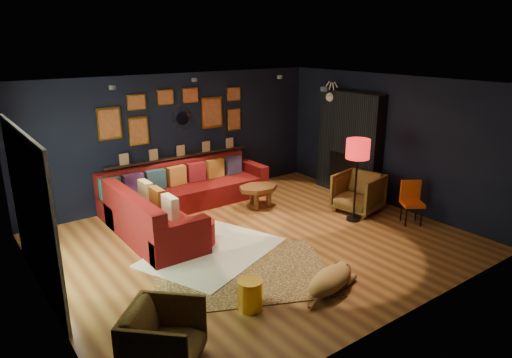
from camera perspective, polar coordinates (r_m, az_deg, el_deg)
floor at (r=7.69m, az=0.18°, el=-7.90°), size 6.50×6.50×0.00m
room_walls at (r=7.16m, az=0.19°, el=3.72°), size 6.50×6.50×6.50m
sectional at (r=8.72m, az=-10.18°, el=-2.78°), size 3.41×2.69×0.86m
ledge at (r=9.55m, az=-9.39°, el=2.79°), size 3.20×0.12×0.04m
gallery_wall at (r=9.40m, az=-9.83°, el=8.07°), size 3.15×0.04×1.02m
sunburst_mirror at (r=9.47m, az=-9.19°, el=7.50°), size 0.47×0.16×0.47m
fireplace at (r=9.97m, az=11.55°, el=3.89°), size 0.31×1.60×2.20m
deer_head at (r=10.16m, az=9.98°, el=10.13°), size 0.50×0.28×0.45m
sliding_door at (r=6.64m, az=-26.23°, el=-3.67°), size 0.06×2.80×2.20m
ceiling_spots at (r=7.65m, az=-3.43°, el=11.92°), size 3.30×2.50×0.06m
shag_rug at (r=7.36m, az=-5.37°, el=-9.07°), size 2.49×2.17×0.03m
leopard_rug at (r=6.75m, az=-1.75°, el=-11.62°), size 3.04×2.68×0.01m
coffee_table at (r=9.10m, az=0.29°, el=-1.40°), size 0.89×0.71×0.41m
pouf at (r=7.58m, az=-7.33°, el=-6.65°), size 0.58×0.58×0.38m
armchair_left at (r=4.98m, az=-11.45°, el=-18.61°), size 1.00×1.00×0.75m
armchair_right at (r=9.10m, az=12.68°, el=-1.44°), size 0.90×0.94×0.83m
gold_stool at (r=5.87m, az=-0.75°, el=-14.26°), size 0.32×0.32×0.40m
orange_chair at (r=8.79m, az=18.86°, el=-2.35°), size 0.51×0.51×0.79m
floor_lamp at (r=8.37m, az=12.60°, el=3.21°), size 0.43×0.43×1.55m
dog at (r=6.32m, az=9.27°, el=-11.92°), size 1.37×0.94×0.39m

